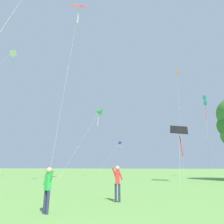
{
  "coord_description": "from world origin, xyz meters",
  "views": [
    {
      "loc": [
        1.46,
        -2.55,
        1.76
      ],
      "look_at": [
        -5.3,
        25.25,
        10.17
      ],
      "focal_mm": 29.98,
      "sensor_mm": 36.0,
      "label": 1
    }
  ],
  "objects_px": {
    "kite_black_large": "(180,135)",
    "kite_green_small": "(98,112)",
    "kite_orange_box": "(177,72)",
    "kite_blue_delta": "(119,142)",
    "person_in_red_shirt": "(48,185)",
    "kite_white_distant": "(12,52)",
    "kite_teal_box": "(205,101)",
    "person_foreground_watcher": "(117,180)",
    "kite_red_high": "(78,10)"
  },
  "relations": [
    {
      "from": "kite_orange_box",
      "to": "kite_red_high",
      "type": "xyz_separation_m",
      "value": [
        -15.33,
        -24.37,
        -1.09
      ]
    },
    {
      "from": "kite_orange_box",
      "to": "person_foreground_watcher",
      "type": "xyz_separation_m",
      "value": [
        -7.94,
        -33.45,
        -22.92
      ]
    },
    {
      "from": "kite_black_large",
      "to": "kite_green_small",
      "type": "distance_m",
      "value": 17.99
    },
    {
      "from": "kite_orange_box",
      "to": "kite_white_distant",
      "type": "xyz_separation_m",
      "value": [
        -28.93,
        -20.97,
        -3.52
      ]
    },
    {
      "from": "kite_teal_box",
      "to": "kite_white_distant",
      "type": "height_order",
      "value": "kite_white_distant"
    },
    {
      "from": "person_foreground_watcher",
      "to": "kite_blue_delta",
      "type": "bearing_deg",
      "value": 101.24
    },
    {
      "from": "kite_red_high",
      "to": "kite_white_distant",
      "type": "distance_m",
      "value": 14.23
    },
    {
      "from": "kite_black_large",
      "to": "person_foreground_watcher",
      "type": "relative_size",
      "value": 3.87
    },
    {
      "from": "kite_red_high",
      "to": "person_foreground_watcher",
      "type": "xyz_separation_m",
      "value": [
        7.38,
        -9.09,
        -21.83
      ]
    },
    {
      "from": "kite_orange_box",
      "to": "person_foreground_watcher",
      "type": "bearing_deg",
      "value": -103.36
    },
    {
      "from": "kite_blue_delta",
      "to": "kite_black_large",
      "type": "bearing_deg",
      "value": -58.37
    },
    {
      "from": "person_in_red_shirt",
      "to": "person_foreground_watcher",
      "type": "height_order",
      "value": "person_foreground_watcher"
    },
    {
      "from": "kite_orange_box",
      "to": "kite_black_large",
      "type": "bearing_deg",
      "value": -98.86
    },
    {
      "from": "kite_white_distant",
      "to": "kite_green_small",
      "type": "bearing_deg",
      "value": 42.89
    },
    {
      "from": "kite_orange_box",
      "to": "kite_blue_delta",
      "type": "distance_m",
      "value": 22.12
    },
    {
      "from": "kite_white_distant",
      "to": "person_in_red_shirt",
      "type": "bearing_deg",
      "value": -39.76
    },
    {
      "from": "kite_teal_box",
      "to": "person_in_red_shirt",
      "type": "bearing_deg",
      "value": -115.3
    },
    {
      "from": "kite_blue_delta",
      "to": "kite_white_distant",
      "type": "xyz_separation_m",
      "value": [
        -14.4,
        -20.66,
        13.16
      ]
    },
    {
      "from": "kite_green_small",
      "to": "person_in_red_shirt",
      "type": "xyz_separation_m",
      "value": [
        6.67,
        -26.91,
        -11.28
      ]
    },
    {
      "from": "kite_green_small",
      "to": "kite_teal_box",
      "type": "distance_m",
      "value": 20.15
    },
    {
      "from": "kite_black_large",
      "to": "person_in_red_shirt",
      "type": "relative_size",
      "value": 4.04
    },
    {
      "from": "kite_red_high",
      "to": "person_in_red_shirt",
      "type": "xyz_separation_m",
      "value": [
        5.19,
        -12.25,
        -21.87
      ]
    },
    {
      "from": "kite_green_small",
      "to": "kite_blue_delta",
      "type": "relative_size",
      "value": 1.67
    },
    {
      "from": "kite_green_small",
      "to": "kite_white_distant",
      "type": "distance_m",
      "value": 18.46
    },
    {
      "from": "person_foreground_watcher",
      "to": "kite_orange_box",
      "type": "bearing_deg",
      "value": 76.64
    },
    {
      "from": "kite_white_distant",
      "to": "person_in_red_shirt",
      "type": "relative_size",
      "value": 12.25
    },
    {
      "from": "kite_teal_box",
      "to": "kite_blue_delta",
      "type": "height_order",
      "value": "kite_teal_box"
    },
    {
      "from": "kite_orange_box",
      "to": "person_in_red_shirt",
      "type": "bearing_deg",
      "value": -105.47
    },
    {
      "from": "kite_teal_box",
      "to": "kite_blue_delta",
      "type": "relative_size",
      "value": 1.84
    },
    {
      "from": "kite_teal_box",
      "to": "kite_blue_delta",
      "type": "distance_m",
      "value": 20.41
    },
    {
      "from": "kite_black_large",
      "to": "kite_green_small",
      "type": "relative_size",
      "value": 0.54
    },
    {
      "from": "kite_black_large",
      "to": "person_in_red_shirt",
      "type": "bearing_deg",
      "value": -112.22
    },
    {
      "from": "kite_green_small",
      "to": "kite_orange_box",
      "type": "bearing_deg",
      "value": 30.01
    },
    {
      "from": "kite_teal_box",
      "to": "kite_orange_box",
      "type": "bearing_deg",
      "value": 111.61
    },
    {
      "from": "kite_black_large",
      "to": "kite_blue_delta",
      "type": "bearing_deg",
      "value": 121.63
    },
    {
      "from": "kite_green_small",
      "to": "kite_blue_delta",
      "type": "xyz_separation_m",
      "value": [
        2.27,
        9.39,
        -4.99
      ]
    },
    {
      "from": "kite_green_small",
      "to": "kite_black_large",
      "type": "bearing_deg",
      "value": -34.13
    },
    {
      "from": "kite_teal_box",
      "to": "kite_red_high",
      "type": "relative_size",
      "value": 0.58
    },
    {
      "from": "kite_black_large",
      "to": "kite_orange_box",
      "type": "relative_size",
      "value": 0.28
    },
    {
      "from": "kite_white_distant",
      "to": "person_foreground_watcher",
      "type": "xyz_separation_m",
      "value": [
        20.99,
        -12.48,
        -19.4
      ]
    },
    {
      "from": "kite_green_small",
      "to": "person_foreground_watcher",
      "type": "height_order",
      "value": "kite_green_small"
    },
    {
      "from": "kite_teal_box",
      "to": "kite_black_large",
      "type": "bearing_deg",
      "value": -119.97
    },
    {
      "from": "kite_black_large",
      "to": "kite_white_distant",
      "type": "height_order",
      "value": "kite_white_distant"
    },
    {
      "from": "person_in_red_shirt",
      "to": "kite_blue_delta",
      "type": "bearing_deg",
      "value": 96.9
    },
    {
      "from": "person_in_red_shirt",
      "to": "person_foreground_watcher",
      "type": "bearing_deg",
      "value": 55.27
    },
    {
      "from": "kite_green_small",
      "to": "kite_orange_box",
      "type": "height_order",
      "value": "kite_orange_box"
    },
    {
      "from": "kite_black_large",
      "to": "kite_green_small",
      "type": "xyz_separation_m",
      "value": [
        -13.83,
        9.37,
        6.68
      ]
    },
    {
      "from": "kite_green_small",
      "to": "person_foreground_watcher",
      "type": "relative_size",
      "value": 7.23
    },
    {
      "from": "kite_red_high",
      "to": "kite_blue_delta",
      "type": "xyz_separation_m",
      "value": [
        0.8,
        24.05,
        -15.59
      ]
    },
    {
      "from": "kite_orange_box",
      "to": "person_in_red_shirt",
      "type": "xyz_separation_m",
      "value": [
        -10.13,
        -36.61,
        -22.96
      ]
    }
  ]
}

